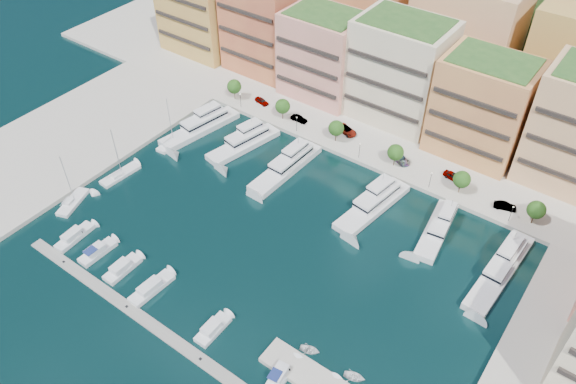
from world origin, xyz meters
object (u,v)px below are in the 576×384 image
at_px(car_1, 299,119).
at_px(cruiser_5, 213,329).
at_px(yacht_2, 288,165).
at_px(sailboat_2, 172,143).
at_px(car_4, 454,176).
at_px(car_3, 399,158).
at_px(tender_0, 310,350).
at_px(lamppost_2, 360,148).
at_px(lamppost_4, 512,211).
at_px(tree_5, 536,210).
at_px(lamppost_0, 240,98).
at_px(cruiser_2, 122,269).
at_px(car_0, 262,101).
at_px(yacht_6, 502,267).
at_px(tree_1, 283,106).
at_px(tree_3, 396,152).
at_px(tree_2, 336,128).
at_px(yacht_4, 374,204).
at_px(cruiser_0, 74,237).
at_px(cruiser_7, 280,375).
at_px(lamppost_3, 431,178).
at_px(cruiser_3, 151,288).
at_px(yacht_5, 438,227).
at_px(tender_2, 354,377).
at_px(car_5, 505,206).
at_px(sailboat_1, 120,175).
at_px(yacht_1, 245,142).
at_px(lamppost_1, 297,122).
at_px(car_2, 347,130).
at_px(yacht_0, 202,125).
at_px(cruiser_1, 97,252).
at_px(tree_0, 234,87).
at_px(sailboat_0, 73,203).

bearing_deg(car_1, cruiser_5, -159.90).
distance_m(yacht_2, cruiser_5, 46.32).
relative_size(sailboat_2, car_4, 2.76).
distance_m(yacht_2, car_3, 26.10).
bearing_deg(car_1, tender_0, -144.82).
relative_size(lamppost_2, lamppost_4, 1.00).
xyz_separation_m(tree_5, lamppost_0, (-76.00, -2.30, -0.92)).
relative_size(cruiser_2, car_0, 1.80).
bearing_deg(yacht_6, tree_1, 166.39).
height_order(tree_3, yacht_2, tree_3).
distance_m(tree_2, yacht_4, 23.88).
distance_m(tree_5, sailboat_2, 83.91).
relative_size(cruiser_0, cruiser_2, 1.13).
bearing_deg(tree_2, cruiser_0, -113.77).
xyz_separation_m(yacht_6, cruiser_0, (-73.01, -42.74, -0.66)).
height_order(cruiser_7, car_4, car_4).
bearing_deg(yacht_4, lamppost_3, 59.06).
height_order(lamppost_2, cruiser_3, lamppost_2).
relative_size(yacht_5, tender_2, 5.11).
relative_size(lamppost_3, car_5, 0.91).
distance_m(lamppost_3, yacht_6, 25.23).
xyz_separation_m(yacht_4, sailboat_1, (-52.14, -25.27, -0.78)).
bearing_deg(car_1, cruiser_2, 178.97).
bearing_deg(car_4, yacht_6, -124.43).
bearing_deg(car_1, lamppost_0, 101.73).
bearing_deg(yacht_1, lamppost_1, 57.00).
bearing_deg(tree_1, cruiser_7, -53.76).
xyz_separation_m(cruiser_3, car_5, (45.23, 58.97, 1.21)).
bearing_deg(car_2, lamppost_3, -86.16).
relative_size(tree_2, cruiser_0, 0.65).
xyz_separation_m(yacht_0, car_5, (72.39, 15.48, 0.55)).
xyz_separation_m(cruiser_5, car_4, (17.28, 61.54, 1.27)).
distance_m(yacht_6, cruiser_1, 78.59).
bearing_deg(yacht_4, yacht_1, 179.11).
bearing_deg(tree_0, sailboat_2, -90.99).
height_order(yacht_1, tender_0, yacht_1).
distance_m(lamppost_1, yacht_2, 13.94).
distance_m(yacht_4, sailboat_0, 65.24).
bearing_deg(tender_0, tree_0, 31.77).
height_order(tree_2, lamppost_3, tree_2).
bearing_deg(tender_2, yacht_1, 38.62).
height_order(cruiser_3, cruiser_7, cruiser_7).
relative_size(yacht_5, cruiser_2, 2.34).
xyz_separation_m(car_2, car_4, (28.75, -1.02, 0.01)).
xyz_separation_m(tree_0, sailboat_1, (-1.22, -39.38, -4.43)).
height_order(yacht_1, yacht_4, same).
bearing_deg(car_5, lamppost_2, 77.33).
xyz_separation_m(cruiser_1, cruiser_3, (15.25, 0.00, -0.02)).
xyz_separation_m(lamppost_1, cruiser_5, (21.90, -55.78, -3.28)).
bearing_deg(yacht_4, tree_2, 143.30).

